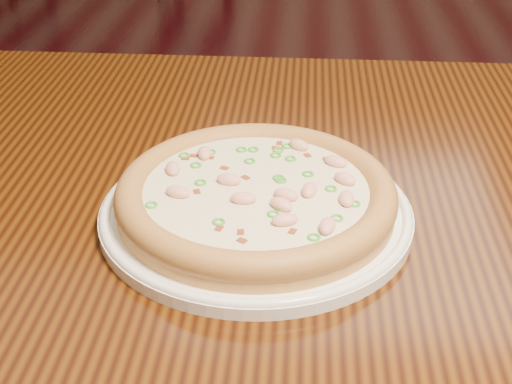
{
  "coord_description": "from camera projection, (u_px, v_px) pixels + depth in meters",
  "views": [
    {
      "loc": [
        -0.29,
        -1.28,
        1.13
      ],
      "look_at": [
        -0.34,
        -0.7,
        0.78
      ],
      "focal_mm": 50.0,
      "sensor_mm": 36.0,
      "label": 1
    }
  ],
  "objects": [
    {
      "name": "ground",
      "position": [
        422.0,
        332.0,
        1.65
      ],
      "size": [
        9.0,
        9.0,
        0.0
      ],
      "primitive_type": "plane",
      "color": "black"
    },
    {
      "name": "pizza",
      "position": [
        256.0,
        195.0,
        0.68
      ],
      "size": [
        0.27,
        0.27,
        0.03
      ],
      "color": "tan",
      "rests_on": "plate"
    },
    {
      "name": "hero_table",
      "position": [
        369.0,
        274.0,
        0.78
      ],
      "size": [
        1.2,
        0.8,
        0.75
      ],
      "color": "black",
      "rests_on": "ground"
    },
    {
      "name": "plate",
      "position": [
        256.0,
        211.0,
        0.69
      ],
      "size": [
        0.3,
        0.3,
        0.02
      ],
      "color": "white",
      "rests_on": "hero_table"
    }
  ]
}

